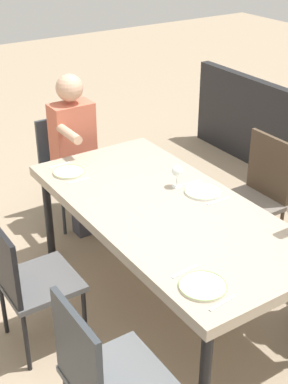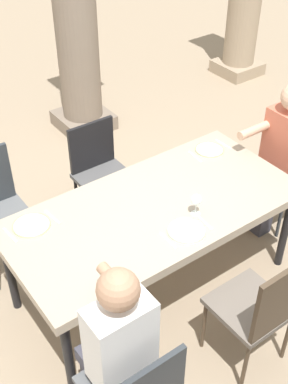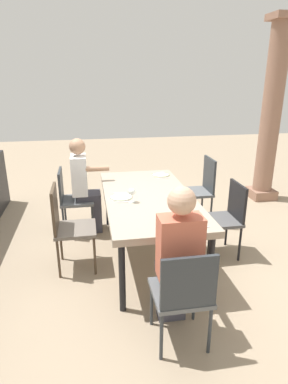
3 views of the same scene
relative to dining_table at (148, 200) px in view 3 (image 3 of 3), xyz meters
The scene contains 20 objects.
ground_plane 0.71m from the dining_table, ahead, with size 16.00×16.00×0.00m, color gray.
dining_table is the anchor object (origin of this frame).
chair_west_north 1.23m from the dining_table, 131.14° to the left, with size 0.44×0.44×0.97m.
chair_west_south 1.23m from the dining_table, 131.32° to the right, with size 0.44×0.44×0.90m.
chair_mid_north 0.94m from the dining_table, 82.47° to the left, with size 0.44×0.44×0.89m.
chair_mid_south 0.94m from the dining_table, 82.51° to the right, with size 0.44×0.44×0.96m.
chair_head_east 1.46m from the dining_table, ahead, with size 0.44×0.44×0.88m.
diner_woman_green 1.24m from the dining_table, ahead, with size 0.50×0.35×1.31m.
diner_man_white 1.08m from the dining_table, 137.94° to the right, with size 0.35×0.49×1.31m.
stone_column_near 2.96m from the dining_table, 124.46° to the left, with size 0.42×0.42×2.96m.
plate_0 0.83m from the dining_table, 157.79° to the left, with size 0.25×0.25×0.02m.
fork_0 0.97m from the dining_table, 161.16° to the left, with size 0.02×0.17×0.01m, color silver.
spoon_0 0.69m from the dining_table, 153.08° to the left, with size 0.02×0.17×0.01m, color silver.
plate_1 0.32m from the dining_table, 86.81° to the right, with size 0.25×0.25×0.02m.
wine_glass_1 0.33m from the dining_table, 50.42° to the right, with size 0.08×0.08×0.16m.
fork_1 0.35m from the dining_table, 112.72° to the right, with size 0.02×0.17×0.01m, color silver.
spoon_1 0.36m from the dining_table, 62.07° to the right, with size 0.02×0.17×0.01m, color silver.
plate_2 0.83m from the dining_table, 21.46° to the left, with size 0.23×0.23×0.02m.
fork_2 0.69m from the dining_table, 26.05° to the left, with size 0.02×0.17×0.01m, color silver.
spoon_2 0.97m from the dining_table, 18.20° to the left, with size 0.02×0.17×0.01m, color silver.
Camera 3 is at (3.44, -0.65, 2.05)m, focal length 30.56 mm.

